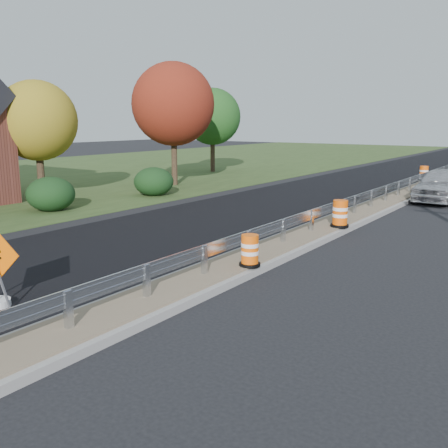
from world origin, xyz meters
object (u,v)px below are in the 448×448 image
Objects in this scene: barrel_median_near at (250,251)px; barrel_median_mid at (340,214)px; car_silver at (442,184)px; barrel_median_far at (424,174)px.

barrel_median_mid reaches higher than barrel_median_near.
barrel_median_mid is at bearing -96.19° from car_silver.
barrel_median_near is 0.17× the size of car_silver.
barrel_median_far is (-1.09, 21.87, 0.06)m from barrel_median_near.
barrel_median_near is 0.86× the size of barrel_median_far.
barrel_median_near is at bearing -90.00° from barrel_median_mid.
barrel_median_mid is at bearing 90.00° from barrel_median_near.
barrel_median_far is 0.19× the size of car_silver.
car_silver is (1.29, 15.63, 0.21)m from barrel_median_near.
barrel_median_near is 0.86× the size of barrel_median_mid.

